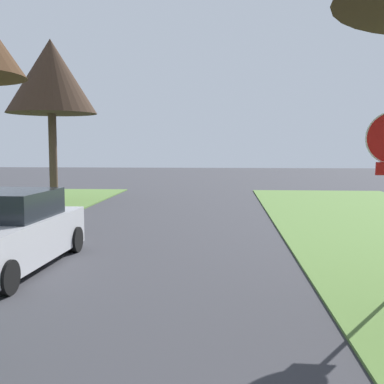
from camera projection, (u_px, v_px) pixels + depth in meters
street_tree_left_far at (51, 77)px, 20.44m from camera, size 3.86×3.86×7.05m
parked_sedan_silver at (6, 233)px, 9.68m from camera, size 2.07×4.46×1.57m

